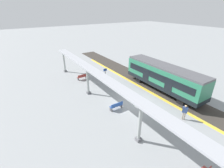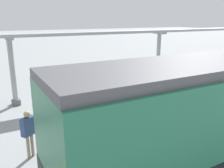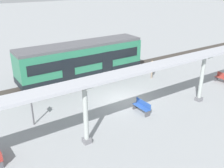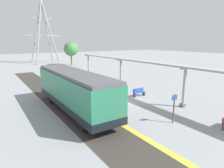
% 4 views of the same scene
% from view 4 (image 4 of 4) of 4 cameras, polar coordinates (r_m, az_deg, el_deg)
% --- Properties ---
extents(ground_plane, '(176.00, 176.00, 0.00)m').
position_cam_4_polar(ground_plane, '(20.22, 2.77, -4.58)').
color(ground_plane, gray).
extents(tactile_edge_strip, '(0.45, 36.77, 0.01)m').
position_cam_4_polar(tactile_edge_strip, '(18.41, -6.44, -6.37)').
color(tactile_edge_strip, yellow).
rests_on(tactile_edge_strip, ground).
extents(trackbed, '(3.20, 48.77, 0.01)m').
position_cam_4_polar(trackbed, '(17.71, -11.75, -7.34)').
color(trackbed, '#38332D').
rests_on(trackbed, ground).
extents(train_near_carriage, '(2.65, 11.53, 3.48)m').
position_cam_4_polar(train_near_carriage, '(16.65, -11.25, -2.02)').
color(train_near_carriage, '#297655').
rests_on(train_near_carriage, ground).
extents(canopy_pillar_second, '(1.10, 0.44, 3.65)m').
position_cam_4_polar(canopy_pillar_second, '(18.68, 20.54, -0.94)').
color(canopy_pillar_second, slate).
rests_on(canopy_pillar_second, ground).
extents(canopy_pillar_third, '(1.10, 0.44, 3.65)m').
position_cam_4_polar(canopy_pillar_third, '(25.54, 2.62, 3.29)').
color(canopy_pillar_third, slate).
rests_on(canopy_pillar_third, ground).
extents(canopy_pillar_fourth, '(1.10, 0.44, 3.65)m').
position_cam_4_polar(canopy_pillar_fourth, '(33.57, -6.94, 5.43)').
color(canopy_pillar_fourth, slate).
rests_on(canopy_pillar_fourth, ground).
extents(canopy_beam, '(1.20, 29.42, 0.16)m').
position_cam_4_polar(canopy_beam, '(21.59, 10.31, 6.43)').
color(canopy_beam, '#A8AAB2').
rests_on(canopy_beam, canopy_pillar_nearest).
extents(bench_near_end, '(1.50, 0.44, 0.86)m').
position_cam_4_polar(bench_near_end, '(29.17, -4.84, 1.61)').
color(bench_near_end, '#9A3B33').
rests_on(bench_near_end, ground).
extents(bench_mid_platform, '(1.50, 0.44, 0.86)m').
position_cam_4_polar(bench_mid_platform, '(21.52, 7.92, -2.40)').
color(bench_mid_platform, '#294FA0').
rests_on(bench_mid_platform, ground).
extents(trash_bin, '(0.48, 0.48, 1.00)m').
position_cam_4_polar(trash_bin, '(32.29, -8.21, 2.69)').
color(trash_bin, slate).
rests_on(trash_bin, ground).
extents(platform_info_sign, '(0.56, 0.10, 2.20)m').
position_cam_4_polar(platform_info_sign, '(14.90, 17.83, -6.13)').
color(platform_info_sign, '#4C4C51').
rests_on(platform_info_sign, ground).
extents(passenger_waiting_near_edge, '(0.43, 0.53, 1.68)m').
position_cam_4_polar(passenger_waiting_near_edge, '(23.10, -9.24, 0.14)').
color(passenger_waiting_near_edge, gray).
rests_on(passenger_waiting_near_edge, ground).
extents(electricity_pylon, '(9.10, 6.35, 16.55)m').
position_cam_4_polar(electricity_pylon, '(57.40, -19.63, 14.27)').
color(electricity_pylon, '#93969B').
rests_on(electricity_pylon, ground).
extents(tree_left_background, '(3.58, 3.58, 5.84)m').
position_cam_4_polar(tree_left_background, '(50.30, -12.01, 10.08)').
color(tree_left_background, brown).
rests_on(tree_left_background, ground).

